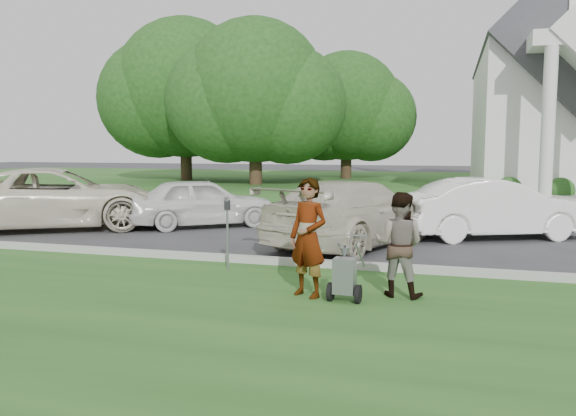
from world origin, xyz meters
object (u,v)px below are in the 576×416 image
at_px(church, 571,75).
at_px(tree_back, 346,111).
at_px(person_right, 399,245).
at_px(parking_meter_near, 227,227).
at_px(car_c, 354,213).
at_px(person_left, 308,239).
at_px(tree_far, 185,95).
at_px(striping_cart, 345,277).
at_px(car_b, 202,202).
at_px(car_a, 58,198).
at_px(car_d, 493,208).
at_px(tree_left, 255,98).

relative_size(church, tree_back, 2.51).
distance_m(person_right, parking_meter_near, 3.23).
bearing_deg(car_c, person_left, 111.95).
height_order(tree_far, striping_cart, tree_far).
relative_size(tree_back, person_left, 5.40).
xyz_separation_m(car_b, car_c, (4.62, -1.85, 0.06)).
height_order(person_right, car_a, car_a).
distance_m(striping_cart, car_b, 8.45).
distance_m(person_left, person_right, 1.36).
distance_m(striping_cart, car_d, 7.19).
xyz_separation_m(striping_cart, person_right, (0.72, 0.54, 0.41)).
bearing_deg(car_b, car_c, -147.88).
bearing_deg(car_a, striping_cart, -150.92).
height_order(person_right, parking_meter_near, person_right).
height_order(church, person_right, church).
relative_size(parking_meter_near, car_d, 0.29).
bearing_deg(tree_far, person_right, -57.90).
xyz_separation_m(car_a, car_d, (11.45, 1.56, -0.10)).
bearing_deg(car_c, parking_meter_near, 83.59).
distance_m(tree_far, car_a, 22.99).
distance_m(tree_far, person_left, 30.85).
bearing_deg(tree_back, car_d, -71.90).
xyz_separation_m(person_right, car_c, (-1.38, 4.21, -0.03)).
distance_m(tree_back, parking_meter_near, 30.65).
relative_size(person_left, person_right, 1.13).
bearing_deg(tree_left, church, 3.79).
bearing_deg(car_b, person_left, 179.94).
distance_m(church, person_left, 26.36).
xyz_separation_m(striping_cart, parking_meter_near, (-2.39, 1.41, 0.45)).
distance_m(church, striping_cart, 26.42).
relative_size(church, tree_left, 2.27).
height_order(striping_cart, car_d, car_d).
relative_size(tree_left, person_right, 6.76).
xyz_separation_m(tree_back, person_right, (6.37, -31.09, -3.94)).
relative_size(church, car_a, 4.00).
xyz_separation_m(striping_cart, person_left, (-0.58, 0.14, 0.51)).
relative_size(person_left, car_d, 0.40).
xyz_separation_m(tree_far, person_right, (16.37, -26.09, -4.91)).
height_order(church, tree_back, church).
xyz_separation_m(person_left, car_c, (-0.08, 4.61, -0.14)).
bearing_deg(church, person_left, -107.88).
bearing_deg(person_left, tree_far, 144.61).
height_order(person_left, car_c, person_left).
height_order(person_right, car_d, person_right).
height_order(tree_back, person_right, tree_back).
relative_size(car_a, car_b, 1.47).
bearing_deg(tree_far, car_b, -62.63).
height_order(striping_cart, parking_meter_near, parking_meter_near).
distance_m(parking_meter_near, car_b, 5.94).
bearing_deg(tree_back, car_a, -97.13).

